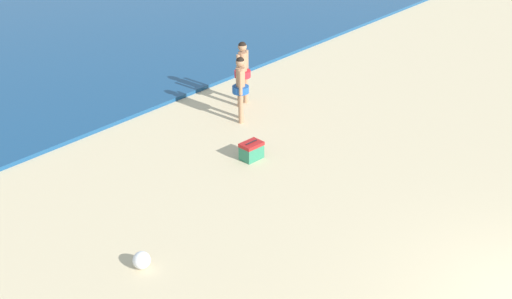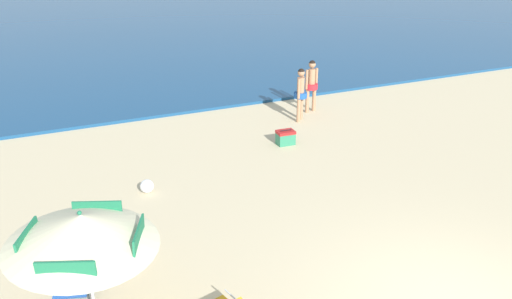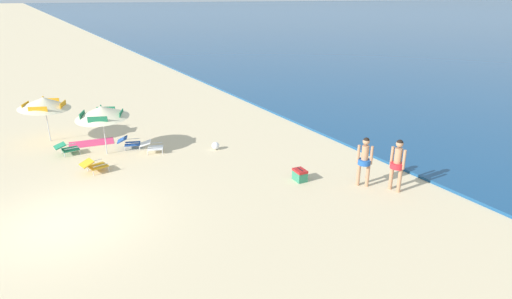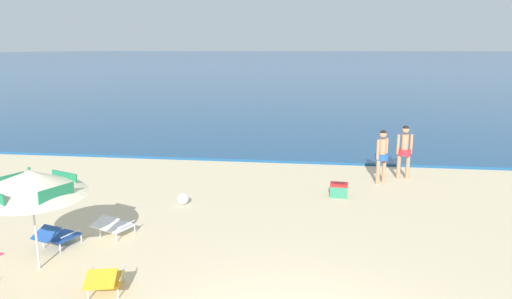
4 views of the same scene
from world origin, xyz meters
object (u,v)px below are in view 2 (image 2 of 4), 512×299
at_px(beach_umbrella_striped_main, 82,230).
at_px(lounge_chair_under_umbrella, 127,245).
at_px(cooler_box, 285,137).
at_px(person_standing_beside, 311,82).
at_px(beach_ball, 147,186).
at_px(lounge_chair_facing_sea, 76,282).
at_px(person_standing_near_shore, 301,91).

xyz_separation_m(beach_umbrella_striped_main, lounge_chair_under_umbrella, (0.76, 1.61, -1.44)).
bearing_deg(lounge_chair_under_umbrella, cooler_box, 35.21).
xyz_separation_m(person_standing_beside, cooler_box, (-2.13, -2.21, -0.80)).
relative_size(cooler_box, beach_ball, 1.66).
bearing_deg(lounge_chair_facing_sea, person_standing_beside, 38.48).
relative_size(beach_umbrella_striped_main, person_standing_beside, 1.65).
relative_size(person_standing_near_shore, beach_ball, 5.40).
xyz_separation_m(lounge_chair_facing_sea, person_standing_near_shore, (7.40, 5.86, 0.70)).
distance_m(beach_umbrella_striped_main, cooler_box, 8.00).
height_order(person_standing_near_shore, cooler_box, person_standing_near_shore).
distance_m(person_standing_near_shore, beach_ball, 6.28).
bearing_deg(beach_umbrella_striped_main, person_standing_near_shore, 43.20).
bearing_deg(lounge_chair_under_umbrella, person_standing_near_shore, 38.68).
xyz_separation_m(lounge_chair_under_umbrella, beach_ball, (0.90, 2.37, -0.12)).
height_order(lounge_chair_under_umbrella, beach_ball, lounge_chair_under_umbrella).
relative_size(lounge_chair_under_umbrella, person_standing_near_shore, 0.59).
bearing_deg(beach_ball, lounge_chair_facing_sea, -121.04).
bearing_deg(person_standing_beside, lounge_chair_under_umbrella, -141.22).
distance_m(person_standing_beside, cooler_box, 3.18).
relative_size(beach_umbrella_striped_main, cooler_box, 5.56).
xyz_separation_m(lounge_chair_facing_sea, person_standing_beside, (8.18, 6.50, 0.73)).
xyz_separation_m(cooler_box, beach_ball, (-4.21, -1.24, -0.05)).
height_order(lounge_chair_facing_sea, beach_ball, lounge_chair_facing_sea).
height_order(beach_umbrella_striped_main, person_standing_near_shore, beach_umbrella_striped_main).
height_order(person_standing_near_shore, beach_ball, person_standing_near_shore).
bearing_deg(beach_ball, beach_umbrella_striped_main, -112.69).
bearing_deg(person_standing_near_shore, lounge_chair_under_umbrella, -141.32).
xyz_separation_m(lounge_chair_under_umbrella, person_standing_beside, (7.24, 5.82, 0.73)).
relative_size(lounge_chair_under_umbrella, person_standing_beside, 0.57).
xyz_separation_m(person_standing_near_shore, beach_ball, (-5.56, -2.80, -0.82)).
bearing_deg(person_standing_near_shore, cooler_box, -130.79).
bearing_deg(beach_umbrella_striped_main, lounge_chair_under_umbrella, 64.65).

